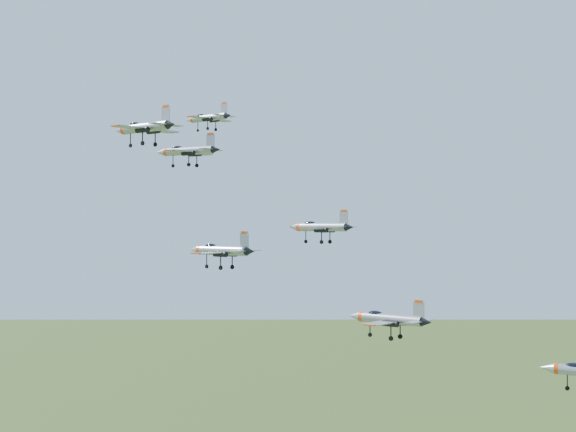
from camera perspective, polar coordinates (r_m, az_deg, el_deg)
The scene contains 6 objects.
jet_lead at distance 138.75m, azimuth -5.75°, elevation 6.97°, with size 10.84×8.96×2.90m.
jet_left_high at distance 129.10m, azimuth -7.22°, elevation 4.62°, with size 12.42×10.37×3.32m.
jet_right_high at distance 108.28m, azimuth -10.26°, elevation 6.22°, with size 12.07×9.97×3.23m.
jet_left_low at distance 116.07m, azimuth 2.26°, elevation -0.78°, with size 11.58×9.54×3.10m.
jet_right_low at distance 100.05m, azimuth -4.83°, elevation -2.44°, with size 11.30×9.35×3.02m.
jet_trail at distance 105.80m, azimuth 7.10°, elevation -7.25°, with size 12.66×10.44×3.38m.
Camera 1 is at (76.21, -92.38, 120.88)m, focal length 50.00 mm.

